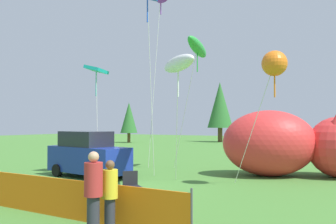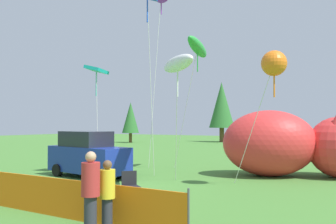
{
  "view_description": "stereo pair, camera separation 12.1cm",
  "coord_description": "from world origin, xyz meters",
  "px_view_note": "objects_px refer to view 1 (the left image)",
  "views": [
    {
      "loc": [
        9.41,
        -11.26,
        2.52
      ],
      "look_at": [
        0.32,
        4.3,
        3.07
      ],
      "focal_mm": 40.0,
      "sensor_mm": 36.0,
      "label": 1
    },
    {
      "loc": [
        9.52,
        -11.2,
        2.52
      ],
      "look_at": [
        0.32,
        4.3,
        3.07
      ],
      "focal_mm": 40.0,
      "sensor_mm": 36.0,
      "label": 2
    }
  ],
  "objects_px": {
    "spectator_in_white_shirt": "(110,193)",
    "inflatable_cat": "(290,146)",
    "parked_car": "(88,155)",
    "kite_white_ghost": "(178,64)",
    "folding_chair": "(131,183)",
    "kite_green_fish": "(197,48)",
    "kite_orange_flower": "(274,64)",
    "spectator_in_blue_shirt": "(93,190)",
    "kite_teal_diamond": "(96,71)"
  },
  "relations": [
    {
      "from": "spectator_in_blue_shirt",
      "to": "kite_orange_flower",
      "type": "relative_size",
      "value": 0.36
    },
    {
      "from": "kite_orange_flower",
      "to": "kite_green_fish",
      "type": "bearing_deg",
      "value": 145.99
    },
    {
      "from": "inflatable_cat",
      "to": "spectator_in_white_shirt",
      "type": "relative_size",
      "value": 4.18
    },
    {
      "from": "inflatable_cat",
      "to": "spectator_in_blue_shirt",
      "type": "relative_size",
      "value": 3.68
    },
    {
      "from": "folding_chair",
      "to": "kite_orange_flower",
      "type": "bearing_deg",
      "value": 88.59
    },
    {
      "from": "spectator_in_blue_shirt",
      "to": "spectator_in_white_shirt",
      "type": "bearing_deg",
      "value": 75.17
    },
    {
      "from": "kite_teal_diamond",
      "to": "spectator_in_blue_shirt",
      "type": "bearing_deg",
      "value": -49.05
    },
    {
      "from": "parked_car",
      "to": "kite_white_ghost",
      "type": "bearing_deg",
      "value": 5.33
    },
    {
      "from": "spectator_in_white_shirt",
      "to": "inflatable_cat",
      "type": "bearing_deg",
      "value": 82.22
    },
    {
      "from": "kite_orange_flower",
      "to": "kite_teal_diamond",
      "type": "bearing_deg",
      "value": -177.62
    },
    {
      "from": "folding_chair",
      "to": "inflatable_cat",
      "type": "xyz_separation_m",
      "value": [
        3.35,
        8.2,
        0.92
      ]
    },
    {
      "from": "inflatable_cat",
      "to": "kite_orange_flower",
      "type": "height_order",
      "value": "kite_orange_flower"
    },
    {
      "from": "spectator_in_blue_shirt",
      "to": "kite_orange_flower",
      "type": "bearing_deg",
      "value": 76.03
    },
    {
      "from": "parked_car",
      "to": "kite_green_fish",
      "type": "bearing_deg",
      "value": 60.61
    },
    {
      "from": "kite_teal_diamond",
      "to": "kite_green_fish",
      "type": "bearing_deg",
      "value": 44.2
    },
    {
      "from": "folding_chair",
      "to": "spectator_in_blue_shirt",
      "type": "relative_size",
      "value": 0.49
    },
    {
      "from": "inflatable_cat",
      "to": "kite_teal_diamond",
      "type": "height_order",
      "value": "kite_teal_diamond"
    },
    {
      "from": "kite_white_ghost",
      "to": "kite_orange_flower",
      "type": "relative_size",
      "value": 0.98
    },
    {
      "from": "parked_car",
      "to": "spectator_in_blue_shirt",
      "type": "bearing_deg",
      "value": -36.99
    },
    {
      "from": "inflatable_cat",
      "to": "kite_orange_flower",
      "type": "relative_size",
      "value": 1.31
    },
    {
      "from": "spectator_in_blue_shirt",
      "to": "kite_orange_flower",
      "type": "xyz_separation_m",
      "value": [
        1.98,
        7.97,
        3.77
      ]
    },
    {
      "from": "kite_teal_diamond",
      "to": "folding_chair",
      "type": "bearing_deg",
      "value": -38.17
    },
    {
      "from": "kite_white_ghost",
      "to": "kite_teal_diamond",
      "type": "bearing_deg",
      "value": 167.6
    },
    {
      "from": "kite_white_ghost",
      "to": "kite_green_fish",
      "type": "distance_m",
      "value": 5.26
    },
    {
      "from": "inflatable_cat",
      "to": "kite_orange_flower",
      "type": "distance_m",
      "value": 5.19
    },
    {
      "from": "spectator_in_white_shirt",
      "to": "spectator_in_blue_shirt",
      "type": "bearing_deg",
      "value": -104.83
    },
    {
      "from": "kite_green_fish",
      "to": "spectator_in_white_shirt",
      "type": "bearing_deg",
      "value": -74.56
    },
    {
      "from": "kite_orange_flower",
      "to": "spectator_in_white_shirt",
      "type": "bearing_deg",
      "value": -103.92
    },
    {
      "from": "folding_chair",
      "to": "kite_orange_flower",
      "type": "height_order",
      "value": "kite_orange_flower"
    },
    {
      "from": "kite_white_ghost",
      "to": "inflatable_cat",
      "type": "bearing_deg",
      "value": 60.54
    },
    {
      "from": "spectator_in_white_shirt",
      "to": "parked_car",
      "type": "bearing_deg",
      "value": 135.57
    },
    {
      "from": "kite_teal_diamond",
      "to": "kite_green_fish",
      "type": "distance_m",
      "value": 5.4
    },
    {
      "from": "spectator_in_white_shirt",
      "to": "kite_green_fish",
      "type": "height_order",
      "value": "kite_green_fish"
    },
    {
      "from": "folding_chair",
      "to": "kite_white_ghost",
      "type": "bearing_deg",
      "value": 123.78
    },
    {
      "from": "parked_car",
      "to": "kite_orange_flower",
      "type": "distance_m",
      "value": 9.3
    },
    {
      "from": "parked_car",
      "to": "spectator_in_white_shirt",
      "type": "distance_m",
      "value": 9.19
    },
    {
      "from": "spectator_in_white_shirt",
      "to": "kite_orange_flower",
      "type": "height_order",
      "value": "kite_orange_flower"
    },
    {
      "from": "folding_chair",
      "to": "kite_teal_diamond",
      "type": "xyz_separation_m",
      "value": [
        -4.94,
        3.89,
        4.55
      ]
    },
    {
      "from": "kite_green_fish",
      "to": "spectator_in_blue_shirt",
      "type": "bearing_deg",
      "value": -75.68
    },
    {
      "from": "kite_teal_diamond",
      "to": "kite_green_fish",
      "type": "xyz_separation_m",
      "value": [
        3.73,
        3.63,
        1.42
      ]
    },
    {
      "from": "spectator_in_blue_shirt",
      "to": "parked_car",
      "type": "bearing_deg",
      "value": 133.19
    },
    {
      "from": "folding_chair",
      "to": "kite_orange_flower",
      "type": "relative_size",
      "value": 0.18
    },
    {
      "from": "spectator_in_white_shirt",
      "to": "kite_white_ghost",
      "type": "height_order",
      "value": "kite_white_ghost"
    },
    {
      "from": "kite_teal_diamond",
      "to": "kite_orange_flower",
      "type": "relative_size",
      "value": 1.01
    },
    {
      "from": "spectator_in_white_shirt",
      "to": "kite_orange_flower",
      "type": "xyz_separation_m",
      "value": [
        1.87,
        7.54,
        3.9
      ]
    },
    {
      "from": "spectator_in_blue_shirt",
      "to": "kite_orange_flower",
      "type": "distance_m",
      "value": 9.04
    },
    {
      "from": "spectator_in_blue_shirt",
      "to": "kite_teal_diamond",
      "type": "height_order",
      "value": "kite_teal_diamond"
    },
    {
      "from": "spectator_in_white_shirt",
      "to": "spectator_in_blue_shirt",
      "type": "relative_size",
      "value": 0.88
    },
    {
      "from": "inflatable_cat",
      "to": "kite_white_ghost",
      "type": "height_order",
      "value": "kite_white_ghost"
    },
    {
      "from": "folding_chair",
      "to": "kite_green_fish",
      "type": "relative_size",
      "value": 0.13
    }
  ]
}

